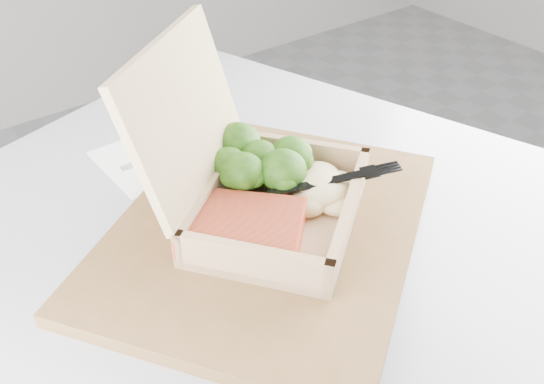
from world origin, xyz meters
TOP-DOWN VIEW (x-y plane):
  - cafe_table at (-0.36, 0.22)m, footprint 0.99×0.99m
  - serving_tray at (-0.33, 0.23)m, footprint 0.50×0.47m
  - takeout_container at (-0.33, 0.25)m, footprint 0.29×0.29m
  - salmon_fillet at (-0.36, 0.21)m, footprint 0.15×0.15m
  - broccoli_pile at (-0.29, 0.28)m, footprint 0.13×0.13m
  - mashed_potatoes at (-0.26, 0.21)m, footprint 0.10×0.09m
  - plastic_fork at (-0.29, 0.22)m, footprint 0.14×0.08m
  - receipt at (-0.38, 0.44)m, footprint 0.07×0.13m

SIDE VIEW (x-z plane):
  - cafe_table at x=-0.36m, z-range 0.18..0.90m
  - receipt at x=-0.38m, z-range 0.73..0.73m
  - serving_tray at x=-0.33m, z-range 0.73..0.74m
  - salmon_fillet at x=-0.36m, z-range 0.75..0.78m
  - mashed_potatoes at x=-0.26m, z-range 0.75..0.79m
  - broccoli_pile at x=-0.29m, z-range 0.75..0.80m
  - plastic_fork at x=-0.29m, z-range 0.78..0.79m
  - takeout_container at x=-0.33m, z-range 0.69..0.89m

